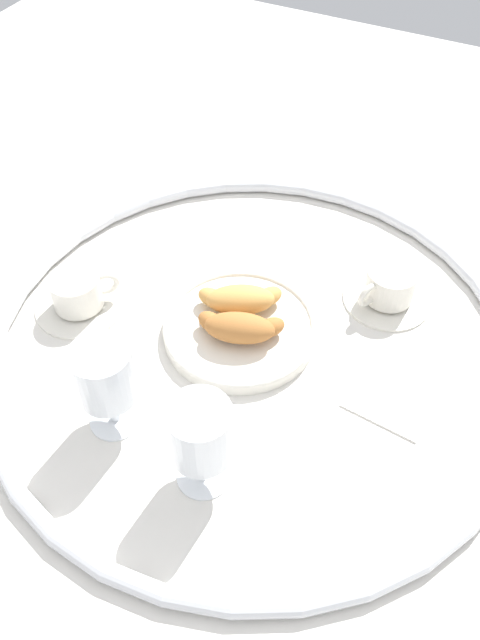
{
  "coord_description": "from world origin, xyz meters",
  "views": [
    {
      "loc": [
        0.25,
        -0.54,
        0.72
      ],
      "look_at": [
        -0.03,
        0.01,
        0.03
      ],
      "focal_mm": 36.17,
      "sensor_mm": 36.0,
      "label": 1
    }
  ],
  "objects_px": {
    "pastry_plate": "(240,328)",
    "folded_napkin": "(394,394)",
    "juice_glass_right": "(200,436)",
    "croissant_large": "(240,327)",
    "coffee_cup_near": "(78,295)",
    "coffee_cup_far": "(389,288)",
    "juice_glass_left": "(105,377)",
    "croissant_small": "(240,299)"
  },
  "relations": [
    {
      "from": "juice_glass_right",
      "to": "pastry_plate",
      "type": "bearing_deg",
      "value": 105.78
    },
    {
      "from": "croissant_large",
      "to": "folded_napkin",
      "type": "relative_size",
      "value": 1.17
    },
    {
      "from": "croissant_large",
      "to": "juice_glass_left",
      "type": "xyz_separation_m",
      "value": [
        -0.09,
        -0.19,
        0.05
      ]
    },
    {
      "from": "pastry_plate",
      "to": "juice_glass_right",
      "type": "relative_size",
      "value": 1.62
    },
    {
      "from": "pastry_plate",
      "to": "coffee_cup_far",
      "type": "relative_size",
      "value": 1.67
    },
    {
      "from": "croissant_large",
      "to": "coffee_cup_near",
      "type": "distance_m",
      "value": 0.26
    },
    {
      "from": "juice_glass_left",
      "to": "croissant_large",
      "type": "bearing_deg",
      "value": 64.24
    },
    {
      "from": "pastry_plate",
      "to": "croissant_small",
      "type": "xyz_separation_m",
      "value": [
        -0.01,
        0.03,
        0.03
      ]
    },
    {
      "from": "croissant_large",
      "to": "folded_napkin",
      "type": "height_order",
      "value": "croissant_large"
    },
    {
      "from": "folded_napkin",
      "to": "croissant_large",
      "type": "bearing_deg",
      "value": -175.93
    },
    {
      "from": "coffee_cup_near",
      "to": "juice_glass_right",
      "type": "distance_m",
      "value": 0.36
    },
    {
      "from": "croissant_small",
      "to": "juice_glass_left",
      "type": "relative_size",
      "value": 0.88
    },
    {
      "from": "croissant_large",
      "to": "coffee_cup_far",
      "type": "bearing_deg",
      "value": 49.03
    },
    {
      "from": "folded_napkin",
      "to": "coffee_cup_near",
      "type": "bearing_deg",
      "value": -173.43
    },
    {
      "from": "pastry_plate",
      "to": "juice_glass_left",
      "type": "height_order",
      "value": "juice_glass_left"
    },
    {
      "from": "coffee_cup_near",
      "to": "juice_glass_right",
      "type": "height_order",
      "value": "juice_glass_right"
    },
    {
      "from": "juice_glass_right",
      "to": "folded_napkin",
      "type": "bearing_deg",
      "value": 52.11
    },
    {
      "from": "croissant_small",
      "to": "juice_glass_right",
      "type": "bearing_deg",
      "value": -73.09
    },
    {
      "from": "coffee_cup_near",
      "to": "pastry_plate",
      "type": "bearing_deg",
      "value": 14.12
    },
    {
      "from": "juice_glass_right",
      "to": "coffee_cup_near",
      "type": "bearing_deg",
      "value": 151.47
    },
    {
      "from": "coffee_cup_near",
      "to": "juice_glass_right",
      "type": "relative_size",
      "value": 0.97
    },
    {
      "from": "croissant_large",
      "to": "croissant_small",
      "type": "height_order",
      "value": "same"
    },
    {
      "from": "pastry_plate",
      "to": "coffee_cup_near",
      "type": "height_order",
      "value": "coffee_cup_near"
    },
    {
      "from": "coffee_cup_far",
      "to": "croissant_small",
      "type": "bearing_deg",
      "value": -143.7
    },
    {
      "from": "croissant_large",
      "to": "juice_glass_right",
      "type": "relative_size",
      "value": 0.92
    },
    {
      "from": "croissant_large",
      "to": "coffee_cup_near",
      "type": "height_order",
      "value": "croissant_large"
    },
    {
      "from": "pastry_plate",
      "to": "juice_glass_right",
      "type": "bearing_deg",
      "value": -74.22
    },
    {
      "from": "croissant_large",
      "to": "juice_glass_right",
      "type": "distance_m",
      "value": 0.22
    },
    {
      "from": "croissant_large",
      "to": "juice_glass_left",
      "type": "distance_m",
      "value": 0.21
    },
    {
      "from": "pastry_plate",
      "to": "folded_napkin",
      "type": "bearing_deg",
      "value": -1.38
    },
    {
      "from": "pastry_plate",
      "to": "croissant_large",
      "type": "height_order",
      "value": "croissant_large"
    },
    {
      "from": "coffee_cup_far",
      "to": "pastry_plate",
      "type": "bearing_deg",
      "value": -136.39
    },
    {
      "from": "coffee_cup_near",
      "to": "juice_glass_left",
      "type": "distance_m",
      "value": 0.23
    },
    {
      "from": "croissant_large",
      "to": "juice_glass_right",
      "type": "bearing_deg",
      "value": -75.39
    },
    {
      "from": "croissant_large",
      "to": "pastry_plate",
      "type": "bearing_deg",
      "value": 116.06
    },
    {
      "from": "croissant_small",
      "to": "folded_napkin",
      "type": "relative_size",
      "value": 1.11
    },
    {
      "from": "pastry_plate",
      "to": "folded_napkin",
      "type": "height_order",
      "value": "pastry_plate"
    },
    {
      "from": "pastry_plate",
      "to": "croissant_large",
      "type": "distance_m",
      "value": 0.04
    },
    {
      "from": "pastry_plate",
      "to": "juice_glass_left",
      "type": "xyz_separation_m",
      "value": [
        -0.08,
        -0.21,
        0.08
      ]
    },
    {
      "from": "croissant_large",
      "to": "coffee_cup_far",
      "type": "relative_size",
      "value": 0.95
    },
    {
      "from": "croissant_large",
      "to": "juice_glass_left",
      "type": "height_order",
      "value": "juice_glass_left"
    },
    {
      "from": "coffee_cup_far",
      "to": "juice_glass_left",
      "type": "xyz_separation_m",
      "value": [
        -0.25,
        -0.37,
        0.07
      ]
    }
  ]
}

